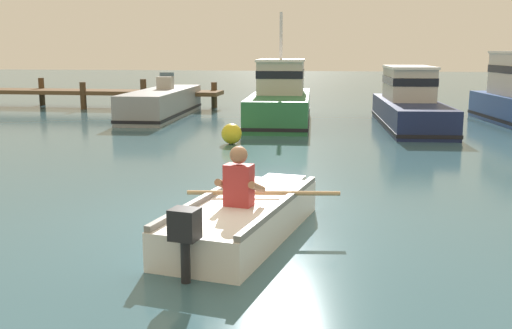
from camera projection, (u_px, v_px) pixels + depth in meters
ground_plane at (231, 220)px, 8.37m from camera, size 120.00×120.00×0.00m
wooden_dock at (90, 92)px, 24.66m from camera, size 10.89×1.64×1.29m
rowboat_with_person at (245, 216)px, 7.68m from camera, size 2.04×3.72×1.19m
moored_boat_grey at (162, 104)px, 21.29m from camera, size 1.86×6.46×1.53m
moored_boat_green at (281, 99)px, 19.56m from camera, size 2.25×6.27×3.52m
moored_boat_navy at (409, 104)px, 18.62m from camera, size 2.10×6.55×1.84m
mooring_buoy at (232, 134)px, 15.12m from camera, size 0.52×0.52×0.52m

